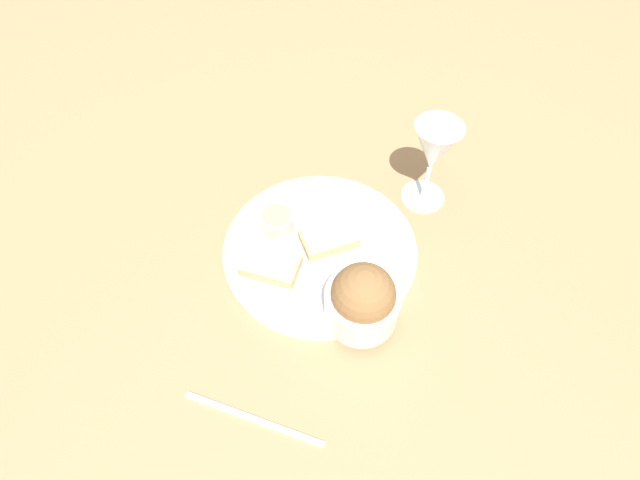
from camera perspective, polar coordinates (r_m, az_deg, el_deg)
The scene contains 8 objects.
ground_plane at distance 0.79m, azimuth -0.00°, elevation -1.44°, with size 4.00×4.00×0.00m, color #93704C.
dinner_plate at distance 0.79m, azimuth -0.00°, elevation -1.15°, with size 0.30×0.30×0.01m.
salad_bowl at distance 0.68m, azimuth 4.88°, elevation -6.82°, with size 0.10×0.10×0.10m.
sauce_ramekin at distance 0.79m, azimuth -4.98°, elevation 2.11°, with size 0.06×0.06×0.04m.
cheese_toast_near at distance 0.78m, azimuth 1.04°, elevation 0.30°, with size 0.09×0.06×0.03m.
cheese_toast_far at distance 0.75m, azimuth -5.73°, elevation -2.78°, with size 0.10×0.09×0.03m.
wine_glass at distance 0.80m, azimuth 12.87°, elevation 9.85°, with size 0.07×0.07×0.16m.
fork at distance 0.68m, azimuth -7.64°, elevation -19.58°, with size 0.17×0.11×0.01m.
Camera 1 is at (-0.09, -0.44, 0.65)m, focal length 28.00 mm.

